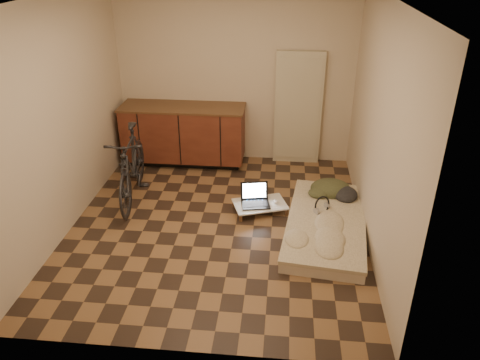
# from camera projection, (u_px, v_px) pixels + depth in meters

# --- Properties ---
(room_shell) EXTENTS (3.50, 4.00, 2.60)m
(room_shell) POSITION_uv_depth(u_px,v_px,m) (216.00, 124.00, 5.12)
(room_shell) COLOR brown
(room_shell) RESTS_ON ground
(cabinets) EXTENTS (1.84, 0.62, 0.91)m
(cabinets) POSITION_uv_depth(u_px,v_px,m) (184.00, 134.00, 7.07)
(cabinets) COLOR black
(cabinets) RESTS_ON ground
(appliance_panel) EXTENTS (0.70, 0.10, 1.70)m
(appliance_panel) POSITION_uv_depth(u_px,v_px,m) (298.00, 109.00, 6.96)
(appliance_panel) COLOR beige
(appliance_panel) RESTS_ON ground
(bicycle) EXTENTS (0.68, 1.68, 1.06)m
(bicycle) POSITION_uv_depth(u_px,v_px,m) (131.00, 162.00, 6.05)
(bicycle) COLOR black
(bicycle) RESTS_ON ground
(futon) EXTENTS (1.11, 1.96, 0.16)m
(futon) POSITION_uv_depth(u_px,v_px,m) (326.00, 224.00, 5.55)
(futon) COLOR beige
(futon) RESTS_ON ground
(clothing_pile) EXTENTS (0.60, 0.52, 0.22)m
(clothing_pile) POSITION_uv_depth(u_px,v_px,m) (335.00, 185.00, 6.03)
(clothing_pile) COLOR #373C23
(clothing_pile) RESTS_ON futon
(headphones) EXTENTS (0.34, 0.34, 0.17)m
(headphones) POSITION_uv_depth(u_px,v_px,m) (322.00, 205.00, 5.64)
(headphones) COLOR black
(headphones) RESTS_ON futon
(lap_desk) EXTENTS (0.75, 0.61, 0.11)m
(lap_desk) POSITION_uv_depth(u_px,v_px,m) (260.00, 204.00, 5.94)
(lap_desk) COLOR brown
(lap_desk) RESTS_ON ground
(laptop) EXTENTS (0.40, 0.37, 0.24)m
(laptop) POSITION_uv_depth(u_px,v_px,m) (255.00, 200.00, 5.93)
(laptop) COLOR black
(laptop) RESTS_ON lap_desk
(mouse) EXTENTS (0.08, 0.11, 0.04)m
(mouse) POSITION_uv_depth(u_px,v_px,m) (276.00, 202.00, 5.94)
(mouse) COLOR white
(mouse) RESTS_ON lap_desk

